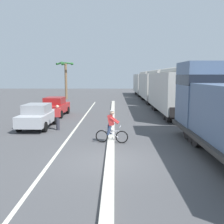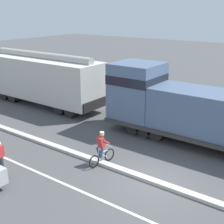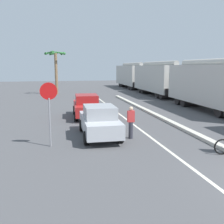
# 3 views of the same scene
# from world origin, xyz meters

# --- Properties ---
(median_curb) EXTENTS (0.36, 36.00, 0.16)m
(median_curb) POSITION_xyz_m (0.00, 6.00, 0.08)
(median_curb) COLOR beige
(median_curb) RESTS_ON ground
(lane_stripe) EXTENTS (0.14, 36.00, 0.01)m
(lane_stripe) POSITION_xyz_m (-2.40, 6.00, 0.00)
(lane_stripe) COLOR silver
(lane_stripe) RESTS_ON ground
(hopper_car_lead) EXTENTS (2.90, 10.60, 4.18)m
(hopper_car_lead) POSITION_xyz_m (5.29, 12.78, 2.08)
(hopper_car_lead) COLOR beige
(hopper_car_lead) RESTS_ON ground
(hopper_car_middle) EXTENTS (2.90, 10.60, 4.18)m
(hopper_car_middle) POSITION_xyz_m (5.29, 24.38, 2.08)
(hopper_car_middle) COLOR beige
(hopper_car_middle) RESTS_ON ground
(hopper_car_trailing) EXTENTS (2.90, 10.60, 4.18)m
(hopper_car_trailing) POSITION_xyz_m (5.29, 35.98, 2.08)
(hopper_car_trailing) COLOR beige
(hopper_car_trailing) RESTS_ON ground
(parked_car_silver) EXTENTS (1.88, 4.22, 1.62)m
(parked_car_silver) POSITION_xyz_m (-4.93, 6.76, 0.82)
(parked_car_silver) COLOR #B7BABF
(parked_car_silver) RESTS_ON ground
(parked_car_red) EXTENTS (1.96, 4.26, 1.62)m
(parked_car_red) POSITION_xyz_m (-4.98, 12.09, 0.82)
(parked_car_red) COLOR red
(parked_car_red) RESTS_ON ground
(stop_sign) EXTENTS (0.76, 0.08, 2.88)m
(stop_sign) POSITION_xyz_m (-7.35, 5.57, 2.02)
(stop_sign) COLOR gray
(stop_sign) RESTS_ON ground
(palm_tree_near) EXTENTS (2.63, 2.66, 5.55)m
(palm_tree_near) POSITION_xyz_m (-7.00, 28.23, 4.13)
(palm_tree_near) COLOR #846647
(palm_tree_near) RESTS_ON ground
(pedestrian_by_cars) EXTENTS (0.34, 0.22, 1.62)m
(pedestrian_by_cars) POSITION_xyz_m (-3.45, 6.09, 0.85)
(pedestrian_by_cars) COLOR #33333D
(pedestrian_by_cars) RESTS_ON ground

